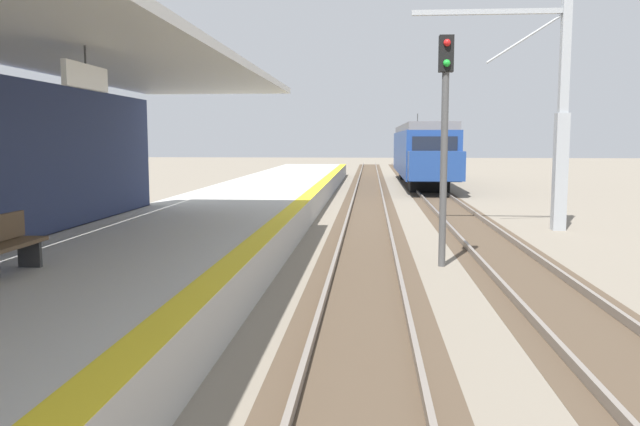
# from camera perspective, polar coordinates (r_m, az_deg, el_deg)

# --- Properties ---
(station_platform) EXTENTS (5.00, 80.00, 0.91)m
(station_platform) POSITION_cam_1_polar(r_m,az_deg,el_deg) (14.49, -13.68, -3.43)
(station_platform) COLOR #B7B5AD
(station_platform) RESTS_ON ground
(track_pair_nearest_platform) EXTENTS (2.34, 120.00, 0.16)m
(track_pair_nearest_platform) POSITION_cam_1_polar(r_m,az_deg,el_deg) (17.79, 4.11, -2.76)
(track_pair_nearest_platform) COLOR #4C3D2D
(track_pair_nearest_platform) RESTS_ON ground
(track_pair_middle) EXTENTS (2.34, 120.00, 0.16)m
(track_pair_middle) POSITION_cam_1_polar(r_m,az_deg,el_deg) (18.10, 14.95, -2.80)
(track_pair_middle) COLOR #4C3D2D
(track_pair_middle) RESTS_ON ground
(approaching_train) EXTENTS (2.93, 19.60, 4.76)m
(approaching_train) POSITION_cam_1_polar(r_m,az_deg,el_deg) (42.61, 8.95, 5.41)
(approaching_train) COLOR navy
(approaching_train) RESTS_ON ground
(rail_signal_post) EXTENTS (0.32, 0.34, 5.20)m
(rail_signal_post) POSITION_cam_1_polar(r_m,az_deg,el_deg) (14.90, 10.95, 7.50)
(rail_signal_post) COLOR #4C4C4C
(rail_signal_post) RESTS_ON ground
(catenary_pylon_far_side) EXTENTS (5.00, 0.40, 7.50)m
(catenary_pylon_far_side) POSITION_cam_1_polar(r_m,az_deg,el_deg) (21.98, 19.86, 7.93)
(catenary_pylon_far_side) COLOR #9EA3A8
(catenary_pylon_far_side) RESTS_ON ground
(platform_bench) EXTENTS (0.45, 1.60, 0.88)m
(platform_bench) POSITION_cam_1_polar(r_m,az_deg,el_deg) (10.63, -26.20, -2.42)
(platform_bench) COLOR brown
(platform_bench) RESTS_ON station_platform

